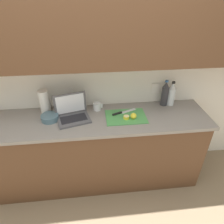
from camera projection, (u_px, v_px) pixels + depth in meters
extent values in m
plane|color=#847056|center=(98.00, 176.00, 2.57)|extent=(12.00, 12.00, 0.00)
cube|color=white|center=(92.00, 71.00, 2.15)|extent=(5.20, 0.06, 2.60)
cube|color=white|center=(69.00, 92.00, 2.21)|extent=(0.09, 0.01, 0.12)
cube|color=white|center=(156.00, 88.00, 2.30)|extent=(0.09, 0.01, 0.12)
cube|color=brown|center=(90.00, 28.00, 1.73)|extent=(4.42, 0.32, 0.70)
cube|color=brown|center=(97.00, 152.00, 2.34)|extent=(2.36, 0.55, 0.87)
cube|color=gray|center=(95.00, 120.00, 2.10)|extent=(2.43, 0.58, 0.03)
cube|color=#9EA3A8|center=(8.00, 129.00, 2.07)|extent=(0.48, 0.38, 0.16)
cube|color=#515156|center=(74.00, 119.00, 2.06)|extent=(0.37, 0.31, 0.02)
cube|color=black|center=(74.00, 118.00, 2.06)|extent=(0.29, 0.20, 0.00)
cube|color=#515156|center=(70.00, 104.00, 2.09)|extent=(0.33, 0.09, 0.24)
cube|color=white|center=(70.00, 104.00, 2.08)|extent=(0.28, 0.08, 0.20)
cube|color=#4C9E51|center=(126.00, 116.00, 2.12)|extent=(0.42, 0.30, 0.01)
cube|color=silver|center=(128.00, 111.00, 2.20)|extent=(0.18, 0.10, 0.00)
cylinder|color=black|center=(117.00, 114.00, 2.14)|extent=(0.11, 0.06, 0.02)
cylinder|color=yellow|center=(126.00, 117.00, 2.07)|extent=(0.06, 0.06, 0.03)
cylinder|color=#F4EAA3|center=(126.00, 116.00, 2.06)|extent=(0.05, 0.05, 0.00)
sphere|color=yellow|center=(133.00, 116.00, 2.06)|extent=(0.06, 0.06, 0.06)
cylinder|color=#333338|center=(165.00, 96.00, 2.28)|extent=(0.08, 0.08, 0.22)
cone|color=#333338|center=(166.00, 85.00, 2.20)|extent=(0.07, 0.07, 0.07)
cylinder|color=#3366B2|center=(167.00, 81.00, 2.18)|extent=(0.04, 0.04, 0.02)
cylinder|color=silver|center=(171.00, 96.00, 2.29)|extent=(0.08, 0.08, 0.21)
cone|color=silver|center=(173.00, 86.00, 2.22)|extent=(0.08, 0.08, 0.06)
cylinder|color=black|center=(174.00, 82.00, 2.19)|extent=(0.04, 0.04, 0.02)
cylinder|color=silver|center=(97.00, 106.00, 2.22)|extent=(0.08, 0.08, 0.09)
cube|color=silver|center=(102.00, 106.00, 2.22)|extent=(0.02, 0.01, 0.05)
cylinder|color=slate|center=(50.00, 117.00, 2.05)|extent=(0.18, 0.18, 0.06)
cylinder|color=white|center=(45.00, 102.00, 2.13)|extent=(0.11, 0.11, 0.26)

